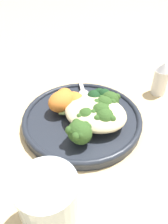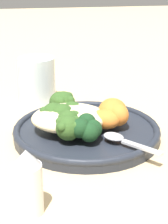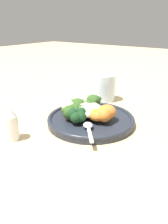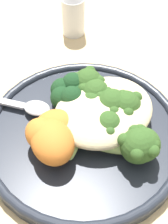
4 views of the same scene
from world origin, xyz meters
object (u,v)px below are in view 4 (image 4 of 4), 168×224
(quinoa_mound, at_px, (104,111))
(sweet_potato_chunk_2, at_px, (57,124))
(sweet_potato_chunk_1, at_px, (52,142))
(kale_tuft, at_px, (70,93))
(broccoli_stalk_6, at_px, (93,100))
(salt_shaker, at_px, (73,11))
(broccoli_stalk_3, at_px, (118,111))
(broccoli_stalk_7, at_px, (85,92))
(sweet_potato_chunk_0, at_px, (45,137))
(spoon, at_px, (28,106))
(plate, at_px, (85,136))
(broccoli_stalk_0, at_px, (128,145))
(broccoli_stalk_4, at_px, (107,109))
(broccoli_stalk_1, at_px, (134,144))
(broccoli_stalk_5, at_px, (90,107))
(broccoli_stalk_2, at_px, (101,127))

(quinoa_mound, height_order, sweet_potato_chunk_2, quinoa_mound)
(sweet_potato_chunk_1, height_order, kale_tuft, sweet_potato_chunk_1)
(broccoli_stalk_6, relative_size, salt_shaker, 1.13)
(broccoli_stalk_3, distance_m, broccoli_stalk_7, 0.05)
(sweet_potato_chunk_0, height_order, sweet_potato_chunk_1, sweet_potato_chunk_1)
(sweet_potato_chunk_0, height_order, spoon, sweet_potato_chunk_0)
(broccoli_stalk_3, distance_m, spoon, 0.11)
(broccoli_stalk_7, distance_m, kale_tuft, 0.02)
(quinoa_mound, relative_size, broccoli_stalk_7, 1.24)
(plate, relative_size, broccoli_stalk_0, 2.85)
(broccoli_stalk_6, bearing_deg, broccoli_stalk_4, -107.46)
(broccoli_stalk_0, height_order, broccoli_stalk_6, broccoli_stalk_0)
(sweet_potato_chunk_1, bearing_deg, broccoli_stalk_6, -158.78)
(broccoli_stalk_0, height_order, sweet_potato_chunk_2, broccoli_stalk_0)
(plate, relative_size, quinoa_mound, 1.98)
(broccoli_stalk_6, bearing_deg, kale_tuft, 90.94)
(broccoli_stalk_6, xyz_separation_m, sweet_potato_chunk_0, (0.08, 0.02, 0.00))
(sweet_potato_chunk_0, relative_size, salt_shaker, 0.57)
(sweet_potato_chunk_2, relative_size, spoon, 0.56)
(broccoli_stalk_1, distance_m, salt_shaker, 0.26)
(broccoli_stalk_7, relative_size, spoon, 1.15)
(quinoa_mound, bearing_deg, spoon, -44.71)
(broccoli_stalk_5, height_order, kale_tuft, kale_tuft)
(sweet_potato_chunk_2, bearing_deg, broccoli_stalk_6, -173.08)
(broccoli_stalk_7, xyz_separation_m, sweet_potato_chunk_0, (0.08, 0.03, 0.00))
(broccoli_stalk_1, bearing_deg, broccoli_stalk_5, 145.40)
(broccoli_stalk_4, height_order, sweet_potato_chunk_0, broccoli_stalk_4)
(sweet_potato_chunk_0, bearing_deg, broccoli_stalk_7, -156.19)
(broccoli_stalk_3, height_order, spoon, broccoli_stalk_3)
(sweet_potato_chunk_2, bearing_deg, spoon, -78.00)
(sweet_potato_chunk_2, distance_m, kale_tuft, 0.05)
(salt_shaker, bearing_deg, broccoli_stalk_1, 72.97)
(quinoa_mound, xyz_separation_m, broccoli_stalk_4, (-0.00, 0.00, 0.00))
(broccoli_stalk_7, bearing_deg, spoon, 111.22)
(quinoa_mound, height_order, spoon, quinoa_mound)
(kale_tuft, relative_size, spoon, 0.61)
(plate, height_order, broccoli_stalk_2, broccoli_stalk_2)
(plate, height_order, sweet_potato_chunk_0, sweet_potato_chunk_0)
(broccoli_stalk_5, bearing_deg, broccoli_stalk_6, 12.17)
(broccoli_stalk_5, bearing_deg, kale_tuft, 74.95)
(broccoli_stalk_3, bearing_deg, broccoli_stalk_0, -110.02)
(broccoli_stalk_3, height_order, sweet_potato_chunk_2, broccoli_stalk_3)
(kale_tuft, height_order, salt_shaker, salt_shaker)
(plate, bearing_deg, salt_shaker, -118.63)
(sweet_potato_chunk_0, height_order, sweet_potato_chunk_2, sweet_potato_chunk_0)
(sweet_potato_chunk_1, height_order, sweet_potato_chunk_2, sweet_potato_chunk_1)
(plate, distance_m, broccoli_stalk_5, 0.04)
(plate, distance_m, broccoli_stalk_2, 0.03)
(broccoli_stalk_5, height_order, broccoli_stalk_7, broccoli_stalk_7)
(plate, distance_m, broccoli_stalk_0, 0.07)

